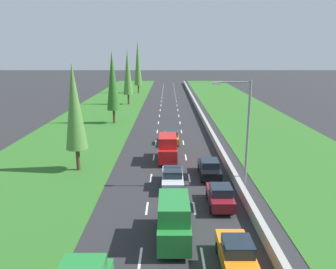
{
  "coord_description": "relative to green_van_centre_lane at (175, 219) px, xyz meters",
  "views": [
    {
      "loc": [
        -0.2,
        -1.04,
        11.18
      ],
      "look_at": [
        -0.37,
        43.14,
        0.03
      ],
      "focal_mm": 35.03,
      "sensor_mm": 36.0,
      "label": 1
    }
  ],
  "objects": [
    {
      "name": "black_sedan_right_lane",
      "position": [
        3.46,
        10.56,
        -0.59
      ],
      "size": [
        1.82,
        4.5,
        1.64
      ],
      "color": "black",
      "rests_on": "ground"
    },
    {
      "name": "poplar_tree_third",
      "position": [
        -9.03,
        33.94,
        5.34
      ],
      "size": [
        2.08,
        2.08,
        11.39
      ],
      "color": "#4C3823",
      "rests_on": "ground"
    },
    {
      "name": "grass_verge_left",
      "position": [
        -12.8,
        43.17,
        -1.38
      ],
      "size": [
        14.0,
        140.0,
        0.04
      ],
      "primitive_type": "cube",
      "color": "#2D6623",
      "rests_on": "ground"
    },
    {
      "name": "street_light_mast",
      "position": [
        5.92,
        8.43,
        3.83
      ],
      "size": [
        3.2,
        0.28,
        9.0
      ],
      "color": "gray",
      "rests_on": "ground"
    },
    {
      "name": "orange_hatchback_right_lane_second",
      "position": [
        3.28,
        -2.59,
        -0.56
      ],
      "size": [
        1.74,
        3.9,
        1.72
      ],
      "color": "orange",
      "rests_on": "ground"
    },
    {
      "name": "poplar_tree_second",
      "position": [
        -9.05,
        12.24,
        4.8
      ],
      "size": [
        2.06,
        2.06,
        10.31
      ],
      "color": "#4C3823",
      "rests_on": "ground"
    },
    {
      "name": "ground_plane",
      "position": [
        -0.15,
        43.17,
        -1.4
      ],
      "size": [
        300.0,
        300.0,
        0.0
      ],
      "primitive_type": "plane",
      "color": "#28282B",
      "rests_on": "ground"
    },
    {
      "name": "median_barrier",
      "position": [
        5.55,
        43.17,
        -0.97
      ],
      "size": [
        0.44,
        120.0,
        0.85
      ],
      "primitive_type": "cube",
      "color": "#9E9B93",
      "rests_on": "ground"
    },
    {
      "name": "red_van_centre_lane",
      "position": [
        -0.37,
        15.06,
        0.0
      ],
      "size": [
        1.96,
        4.9,
        2.82
      ],
      "color": "red",
      "rests_on": "ground"
    },
    {
      "name": "poplar_tree_fourth",
      "position": [
        -9.01,
        53.61,
        5.53
      ],
      "size": [
        2.09,
        2.09,
        11.75
      ],
      "color": "#4C3823",
      "rests_on": "ground"
    },
    {
      "name": "grass_verge_right",
      "position": [
        14.2,
        43.17,
        -1.38
      ],
      "size": [
        14.0,
        140.0,
        0.04
      ],
      "primitive_type": "cube",
      "color": "#2D6623",
      "rests_on": "ground"
    },
    {
      "name": "green_van_centre_lane",
      "position": [
        0.0,
        0.0,
        0.0
      ],
      "size": [
        1.96,
        4.9,
        2.82
      ],
      "color": "#237A33",
      "rests_on": "ground"
    },
    {
      "name": "silver_sedan_centre_lane",
      "position": [
        0.04,
        8.25,
        -0.59
      ],
      "size": [
        1.82,
        4.5,
        1.64
      ],
      "color": "silver",
      "rests_on": "ground"
    },
    {
      "name": "orange_sedan_centre_lane",
      "position": [
        0.08,
        21.93,
        -0.59
      ],
      "size": [
        1.82,
        4.5,
        1.64
      ],
      "color": "orange",
      "rests_on": "ground"
    },
    {
      "name": "lane_markings",
      "position": [
        -0.15,
        43.17,
        -1.39
      ],
      "size": [
        3.64,
        116.0,
        0.01
      ],
      "color": "white",
      "rests_on": "ground"
    },
    {
      "name": "poplar_tree_fifth",
      "position": [
        -8.62,
        74.12,
        6.83
      ],
      "size": [
        2.16,
        2.16,
        14.36
      ],
      "color": "#4C3823",
      "rests_on": "ground"
    },
    {
      "name": "maroon_hatchback_right_lane",
      "position": [
        3.52,
        4.52,
        -0.56
      ],
      "size": [
        1.74,
        3.9,
        1.72
      ],
      "color": "maroon",
      "rests_on": "ground"
    }
  ]
}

